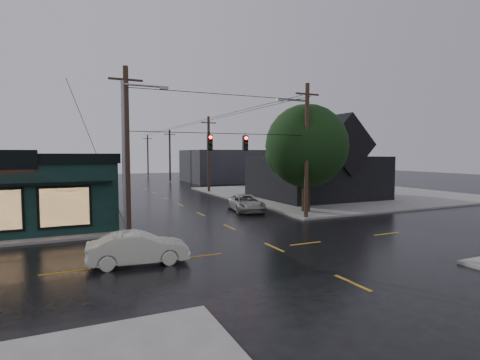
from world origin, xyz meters
name	(u,v)px	position (x,y,z in m)	size (l,w,h in m)	color
ground_plane	(274,247)	(0.00, 0.00, 0.00)	(160.00, 160.00, 0.00)	black
sidewalk_ne	(334,193)	(20.00, 20.00, 0.07)	(28.00, 28.00, 0.15)	slate
ne_building	(316,158)	(15.00, 17.00, 4.47)	(12.60, 11.60, 8.75)	black
corner_tree	(306,146)	(8.23, 9.02, 5.57)	(6.88, 6.88, 8.88)	black
utility_pole_nw	(129,234)	(-6.50, 6.50, 0.00)	(2.00, 0.32, 10.15)	black
utility_pole_ne	(306,219)	(6.50, 6.50, 0.00)	(2.00, 0.32, 10.15)	black
utility_pole_far_a	(209,192)	(6.50, 28.00, 0.00)	(2.00, 0.32, 9.65)	black
utility_pole_far_b	(170,182)	(6.50, 48.00, 0.00)	(2.00, 0.32, 9.15)	black
utility_pole_far_c	(148,176)	(6.50, 68.00, 0.00)	(2.00, 0.32, 9.15)	black
span_signal_assembly	(228,142)	(0.10, 6.50, 5.70)	(13.00, 0.48, 1.23)	black
streetlight_nw	(125,237)	(-6.80, 5.80, 0.00)	(5.40, 0.30, 9.15)	gray
streetlight_ne	(306,217)	(7.00, 7.20, 0.00)	(5.40, 0.30, 9.15)	gray
bg_building_west	(34,174)	(-14.00, 40.00, 2.20)	(12.00, 10.00, 4.40)	#312824
bg_building_east	(226,166)	(16.00, 45.00, 2.80)	(14.00, 12.00, 5.60)	#2A2B30
sedan_cream	(138,248)	(-7.02, -0.10, 0.73)	(1.54, 4.41, 1.45)	beige
suv_silver	(246,203)	(4.04, 11.88, 0.70)	(2.34, 5.07, 1.41)	#99948D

